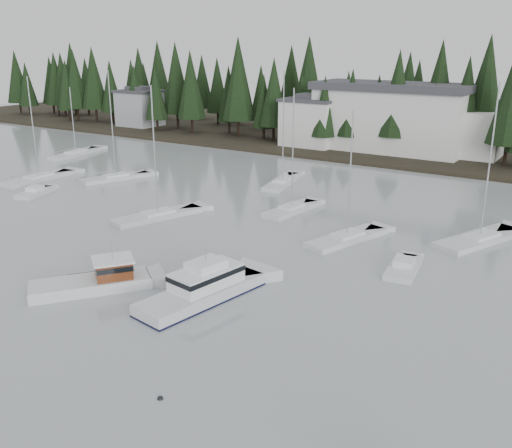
{
  "coord_description": "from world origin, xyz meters",
  "views": [
    {
      "loc": [
        27.44,
        -8.77,
        17.58
      ],
      "look_at": [
        1.85,
        30.86,
        2.5
      ],
      "focal_mm": 40.0,
      "sensor_mm": 36.0,
      "label": 1
    }
  ],
  "objects_px": {
    "house_far_west": "(140,107)",
    "sailboat_2": "(39,180)",
    "sailboat_3": "(292,211)",
    "runabout_1": "(404,269)",
    "lobster_boat_brown": "(96,282)",
    "sailboat_6": "(480,240)",
    "runabout_0": "(36,193)",
    "cabin_cruiser_center": "(203,290)",
    "sailboat_10": "(76,155)",
    "house_west": "(311,121)",
    "sailboat_7": "(347,240)",
    "sailboat_1": "(282,183)",
    "sailboat_9": "(158,217)",
    "sailboat_4": "(116,179)",
    "harbor_inn": "(403,119)"
  },
  "relations": [
    {
      "from": "sailboat_6",
      "to": "house_far_west",
      "type": "bearing_deg",
      "value": 87.49
    },
    {
      "from": "sailboat_3",
      "to": "runabout_0",
      "type": "relative_size",
      "value": 2.34
    },
    {
      "from": "house_far_west",
      "to": "sailboat_3",
      "type": "xyz_separation_m",
      "value": [
        58.45,
        -37.73,
        -4.31
      ]
    },
    {
      "from": "sailboat_4",
      "to": "runabout_0",
      "type": "xyz_separation_m",
      "value": [
        -2.35,
        -10.91,
        0.04
      ]
    },
    {
      "from": "house_far_west",
      "to": "sailboat_1",
      "type": "xyz_separation_m",
      "value": [
        51.15,
        -27.21,
        -4.32
      ]
    },
    {
      "from": "sailboat_1",
      "to": "harbor_inn",
      "type": "bearing_deg",
      "value": -24.19
    },
    {
      "from": "lobster_boat_brown",
      "to": "sailboat_9",
      "type": "relative_size",
      "value": 0.62
    },
    {
      "from": "sailboat_6",
      "to": "runabout_0",
      "type": "bearing_deg",
      "value": 125.9
    },
    {
      "from": "sailboat_1",
      "to": "sailboat_7",
      "type": "distance_m",
      "value": 22.87
    },
    {
      "from": "sailboat_1",
      "to": "sailboat_6",
      "type": "bearing_deg",
      "value": -122.07
    },
    {
      "from": "sailboat_7",
      "to": "sailboat_1",
      "type": "bearing_deg",
      "value": 62.87
    },
    {
      "from": "sailboat_4",
      "to": "runabout_1",
      "type": "height_order",
      "value": "sailboat_4"
    },
    {
      "from": "cabin_cruiser_center",
      "to": "sailboat_10",
      "type": "xyz_separation_m",
      "value": [
        -51.3,
        32.1,
        -0.61
      ]
    },
    {
      "from": "house_west",
      "to": "sailboat_1",
      "type": "bearing_deg",
      "value": -70.05
    },
    {
      "from": "sailboat_3",
      "to": "sailboat_1",
      "type": "bearing_deg",
      "value": 41.01
    },
    {
      "from": "cabin_cruiser_center",
      "to": "sailboat_2",
      "type": "height_order",
      "value": "sailboat_2"
    },
    {
      "from": "sailboat_4",
      "to": "sailboat_6",
      "type": "bearing_deg",
      "value": -69.03
    },
    {
      "from": "house_far_west",
      "to": "sailboat_2",
      "type": "height_order",
      "value": "sailboat_2"
    },
    {
      "from": "harbor_inn",
      "to": "sailboat_9",
      "type": "distance_m",
      "value": 49.88
    },
    {
      "from": "house_far_west",
      "to": "cabin_cruiser_center",
      "type": "xyz_separation_m",
      "value": [
        64.03,
        -60.45,
        -3.75
      ]
    },
    {
      "from": "house_west",
      "to": "cabin_cruiser_center",
      "type": "distance_m",
      "value": 62.59
    },
    {
      "from": "sailboat_1",
      "to": "sailboat_9",
      "type": "height_order",
      "value": "sailboat_1"
    },
    {
      "from": "house_far_west",
      "to": "lobster_boat_brown",
      "type": "bearing_deg",
      "value": -48.44
    },
    {
      "from": "sailboat_9",
      "to": "house_west",
      "type": "bearing_deg",
      "value": 25.04
    },
    {
      "from": "sailboat_2",
      "to": "sailboat_3",
      "type": "bearing_deg",
      "value": -83.42
    },
    {
      "from": "runabout_1",
      "to": "sailboat_7",
      "type": "bearing_deg",
      "value": 50.28
    },
    {
      "from": "sailboat_2",
      "to": "sailboat_3",
      "type": "relative_size",
      "value": 1.02
    },
    {
      "from": "lobster_boat_brown",
      "to": "sailboat_6",
      "type": "bearing_deg",
      "value": -2.17
    },
    {
      "from": "sailboat_9",
      "to": "runabout_1",
      "type": "relative_size",
      "value": 2.43
    },
    {
      "from": "sailboat_7",
      "to": "sailboat_10",
      "type": "xyz_separation_m",
      "value": [
        -54.71,
        14.89,
        -0.02
      ]
    },
    {
      "from": "sailboat_7",
      "to": "sailboat_10",
      "type": "bearing_deg",
      "value": 92.19
    },
    {
      "from": "house_far_west",
      "to": "sailboat_1",
      "type": "height_order",
      "value": "sailboat_1"
    },
    {
      "from": "cabin_cruiser_center",
      "to": "sailboat_6",
      "type": "xyz_separation_m",
      "value": [
        13.85,
        23.76,
        -0.58
      ]
    },
    {
      "from": "house_west",
      "to": "harbor_inn",
      "type": "distance_m",
      "value": 15.45
    },
    {
      "from": "sailboat_3",
      "to": "runabout_1",
      "type": "distance_m",
      "value": 18.65
    },
    {
      "from": "sailboat_6",
      "to": "sailboat_7",
      "type": "height_order",
      "value": "sailboat_6"
    },
    {
      "from": "sailboat_1",
      "to": "runabout_0",
      "type": "xyz_separation_m",
      "value": [
        -22.33,
        -20.97,
        0.04
      ]
    },
    {
      "from": "lobster_boat_brown",
      "to": "runabout_1",
      "type": "height_order",
      "value": "lobster_boat_brown"
    },
    {
      "from": "house_west",
      "to": "sailboat_4",
      "type": "xyz_separation_m",
      "value": [
        -10.83,
        -35.27,
        -4.56
      ]
    },
    {
      "from": "sailboat_4",
      "to": "sailboat_10",
      "type": "distance_m",
      "value": 20.48
    },
    {
      "from": "house_west",
      "to": "harbor_inn",
      "type": "bearing_deg",
      "value": 12.52
    },
    {
      "from": "sailboat_1",
      "to": "runabout_1",
      "type": "height_order",
      "value": "sailboat_1"
    },
    {
      "from": "cabin_cruiser_center",
      "to": "sailboat_3",
      "type": "xyz_separation_m",
      "value": [
        -5.57,
        22.73,
        -0.56
      ]
    },
    {
      "from": "house_west",
      "to": "sailboat_3",
      "type": "height_order",
      "value": "sailboat_3"
    },
    {
      "from": "house_west",
      "to": "cabin_cruiser_center",
      "type": "xyz_separation_m",
      "value": [
        22.03,
        -58.45,
        -4.0
      ]
    },
    {
      "from": "sailboat_4",
      "to": "sailboat_9",
      "type": "bearing_deg",
      "value": -100.95
    },
    {
      "from": "house_west",
      "to": "sailboat_7",
      "type": "height_order",
      "value": "sailboat_7"
    },
    {
      "from": "cabin_cruiser_center",
      "to": "sailboat_2",
      "type": "xyz_separation_m",
      "value": [
        -41.27,
        17.37,
        -0.59
      ]
    },
    {
      "from": "house_west",
      "to": "lobster_boat_brown",
      "type": "relative_size",
      "value": 1.09
    },
    {
      "from": "house_west",
      "to": "sailboat_2",
      "type": "distance_m",
      "value": 45.6
    }
  ]
}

